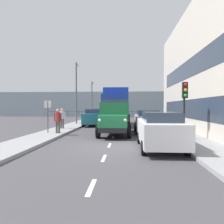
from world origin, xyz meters
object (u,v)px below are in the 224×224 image
car_maroon_oppositeside_1 (100,115)px  traffic_light_near (185,98)px  pedestrian_in_dark_coat (58,119)px  pedestrian_couple_a (62,117)px  lorry_cargo_blue (116,106)px  street_sign (48,111)px  lamp_post_far (92,96)px  lamp_post_promenade (77,87)px  truck_vintage_green (115,118)px  car_teal_oppositeside_0 (94,117)px  car_navy_oppositeside_2 (105,114)px  car_silver_kerbside_1 (147,121)px  car_white_kerbside_near (160,130)px

car_maroon_oppositeside_1 → traffic_light_near: traffic_light_near is taller
pedestrian_in_dark_coat → pedestrian_couple_a: size_ratio=0.98×
car_maroon_oppositeside_1 → pedestrian_in_dark_coat: bearing=83.3°
lorry_cargo_blue → car_maroon_oppositeside_1: 4.82m
pedestrian_couple_a → street_sign: (0.17, 2.76, 0.54)m
traffic_light_near → lamp_post_far: lamp_post_far is taller
pedestrian_in_dark_coat → lamp_post_promenade: lamp_post_promenade is taller
truck_vintage_green → lamp_post_promenade: (4.63, -8.30, 2.91)m
truck_vintage_green → car_teal_oppositeside_0: size_ratio=1.45×
truck_vintage_green → car_navy_oppositeside_2: (2.47, -17.80, -0.28)m
car_teal_oppositeside_0 → car_maroon_oppositeside_1: size_ratio=0.84×
car_navy_oppositeside_2 → pedestrian_couple_a: 15.06m
car_teal_oppositeside_0 → pedestrian_couple_a: 4.52m
car_teal_oppositeside_0 → lamp_post_far: lamp_post_far is taller
lorry_cargo_blue → traffic_light_near: size_ratio=2.56×
pedestrian_in_dark_coat → lamp_post_far: size_ratio=0.29×
traffic_light_near → lamp_post_far: (8.49, -19.57, 1.12)m
car_maroon_oppositeside_1 → truck_vintage_green: bearing=101.6°
lorry_cargo_blue → pedestrian_in_dark_coat: bearing=65.7°
car_maroon_oppositeside_1 → lamp_post_promenade: 5.36m
car_maroon_oppositeside_1 → car_navy_oppositeside_2: size_ratio=0.99×
car_silver_kerbside_1 → street_sign: street_sign is taller
car_silver_kerbside_1 → lorry_cargo_blue: bearing=-68.0°
car_white_kerbside_near → lamp_post_promenade: bearing=-61.3°
car_white_kerbside_near → lamp_post_far: size_ratio=0.77×
pedestrian_in_dark_coat → lamp_post_promenade: bearing=-85.2°
traffic_light_near → lorry_cargo_blue: bearing=-66.9°
traffic_light_near → pedestrian_couple_a: bearing=-30.5°
truck_vintage_green → traffic_light_near: size_ratio=1.76×
car_silver_kerbside_1 → car_maroon_oppositeside_1: 11.57m
car_white_kerbside_near → pedestrian_couple_a: (6.93, -7.35, 0.25)m
truck_vintage_green → lamp_post_promenade: lamp_post_promenade is taller
car_maroon_oppositeside_1 → pedestrian_couple_a: 9.38m
car_white_kerbside_near → car_teal_oppositeside_0: 12.33m
car_teal_oppositeside_0 → car_navy_oppositeside_2: bearing=-90.0°
lamp_post_promenade → car_teal_oppositeside_0: bearing=146.6°
car_teal_oppositeside_0 → car_maroon_oppositeside_1: 5.15m
pedestrian_couple_a → street_sign: size_ratio=0.75×
street_sign → car_silver_kerbside_1: bearing=-169.0°
car_navy_oppositeside_2 → lamp_post_promenade: bearing=77.2°
car_teal_oppositeside_0 → street_sign: (2.27, 6.75, 0.79)m
pedestrian_couple_a → traffic_light_near: (-8.67, 5.10, 1.33)m
car_white_kerbside_near → car_silver_kerbside_1: size_ratio=0.95×
lorry_cargo_blue → street_sign: lorry_cargo_blue is taller
car_teal_oppositeside_0 → lamp_post_promenade: size_ratio=0.59×
pedestrian_couple_a → lamp_post_promenade: bearing=-89.5°
lamp_post_far → street_sign: 17.33m
car_maroon_oppositeside_1 → car_navy_oppositeside_2: (0.00, -5.77, -0.00)m
traffic_light_near → lamp_post_promenade: bearing=-50.4°
car_white_kerbside_near → traffic_light_near: (-1.73, -2.25, 1.58)m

